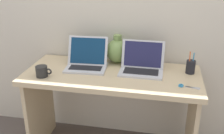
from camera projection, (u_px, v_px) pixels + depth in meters
name	position (u px, v px, depth m)	size (l,w,h in m)	color
back_wall	(120.00, 7.00, 2.24)	(4.40, 0.04, 2.40)	beige
desk	(112.00, 92.00, 2.17)	(1.36, 0.59, 0.75)	#D1B78C
laptop_left	(87.00, 60.00, 2.20)	(0.34, 0.27, 0.24)	silver
laptop_right	(142.00, 64.00, 2.12)	(0.34, 0.24, 0.23)	silver
green_vase	(117.00, 51.00, 2.28)	(0.19, 0.19, 0.24)	#75934C
coffee_mug	(42.00, 71.00, 2.03)	(0.12, 0.09, 0.08)	black
pen_cup	(191.00, 67.00, 2.08)	(0.07, 0.07, 0.18)	black
scissors	(185.00, 86.00, 1.88)	(0.15, 0.07, 0.01)	#B7B7BC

